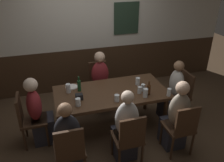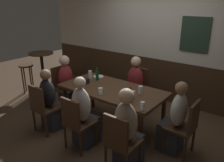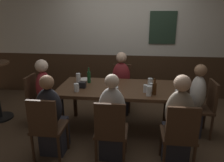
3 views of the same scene
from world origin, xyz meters
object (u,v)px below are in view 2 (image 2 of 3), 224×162
at_px(person_mid_near, 84,117).
at_px(tumbler_short, 100,91).
at_px(tumbler_water, 77,83).
at_px(highball_clear, 140,91).
at_px(pint_glass_amber, 90,75).
at_px(beer_bottle_brown, 130,96).
at_px(chair_mid_far, 138,87).
at_px(plate_white_large, 98,76).
at_px(pint_glass_pale, 142,107).
at_px(chair_mid_near, 76,121).
at_px(dining_table, 112,92).
at_px(condiment_caddy, 86,81).
at_px(chair_right_near, 120,140).
at_px(person_head_west, 68,87).
at_px(person_mid_far, 134,89).
at_px(chair_head_west, 62,85).
at_px(pint_glass_stout, 126,95).
at_px(side_bar_table, 43,71).
at_px(beer_glass_tall, 124,98).
at_px(person_head_east, 174,123).
at_px(chair_left_near, 43,106).
at_px(beer_glass_half, 133,95).
at_px(bar_stool, 27,71).
at_px(beer_bottle_green, 97,75).
at_px(chair_head_east, 185,125).
at_px(person_right_near, 127,135).
at_px(person_left_near, 51,104).

height_order(person_mid_near, tumbler_short, person_mid_near).
relative_size(tumbler_water, highball_clear, 0.92).
distance_m(pint_glass_amber, beer_bottle_brown, 1.30).
relative_size(chair_mid_far, plate_white_large, 4.22).
bearing_deg(pint_glass_pale, chair_mid_near, -149.91).
distance_m(dining_table, condiment_caddy, 0.56).
bearing_deg(chair_right_near, person_head_west, 156.13).
xyz_separation_m(dining_table, person_mid_far, (-0.00, 0.72, -0.17)).
relative_size(chair_mid_far, chair_head_west, 1.00).
relative_size(chair_head_west, pint_glass_pale, 6.91).
height_order(plate_white_large, condiment_caddy, condiment_caddy).
xyz_separation_m(chair_mid_near, tumbler_short, (-0.00, 0.57, 0.29)).
distance_m(pint_glass_stout, side_bar_table, 2.63).
xyz_separation_m(beer_glass_tall, pint_glass_amber, (-1.14, 0.49, 0.01)).
bearing_deg(person_head_east, plate_white_large, 169.43).
bearing_deg(chair_head_west, plate_white_large, 24.40).
distance_m(chair_mid_far, chair_mid_near, 1.76).
bearing_deg(side_bar_table, chair_mid_near, -24.88).
height_order(person_head_west, person_mid_near, person_mid_near).
xyz_separation_m(chair_left_near, side_bar_table, (-1.36, 1.01, 0.12)).
bearing_deg(plate_white_large, beer_glass_half, -22.21).
bearing_deg(bar_stool, person_head_west, 0.80).
distance_m(person_head_east, pint_glass_amber, 1.89).
bearing_deg(chair_head_west, pint_glass_stout, -5.85).
relative_size(beer_glass_tall, beer_bottle_green, 0.56).
bearing_deg(chair_left_near, pint_glass_pale, 16.42).
relative_size(chair_right_near, condiment_caddy, 8.00).
bearing_deg(chair_left_near, chair_head_east, 22.25).
relative_size(person_right_near, beer_bottle_green, 4.60).
xyz_separation_m(person_head_east, beer_bottle_green, (-1.67, 0.17, 0.36)).
relative_size(person_mid_far, highball_clear, 8.88).
xyz_separation_m(pint_glass_pale, beer_glass_half, (-0.33, 0.27, -0.00)).
relative_size(chair_head_west, person_right_near, 0.75).
xyz_separation_m(beer_glass_tall, plate_white_large, (-1.07, 0.65, -0.06)).
distance_m(chair_left_near, person_right_near, 1.63).
distance_m(beer_bottle_brown, condiment_caddy, 1.11).
height_order(person_head_east, beer_bottle_brown, person_head_east).
height_order(dining_table, plate_white_large, plate_white_large).
relative_size(dining_table, beer_bottle_brown, 7.87).
distance_m(tumbler_short, beer_glass_tall, 0.47).
height_order(beer_bottle_green, side_bar_table, side_bar_table).
bearing_deg(person_left_near, chair_head_east, 18.42).
relative_size(person_left_near, condiment_caddy, 10.19).
relative_size(beer_glass_half, pint_glass_amber, 0.77).
relative_size(person_mid_far, beer_bottle_brown, 4.96).
bearing_deg(dining_table, person_mid_far, 90.00).
bearing_deg(chair_head_east, dining_table, 180.00).
bearing_deg(chair_head_west, person_mid_far, 28.22).
bearing_deg(person_head_east, chair_head_west, 180.00).
distance_m(chair_mid_far, tumbler_water, 1.32).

